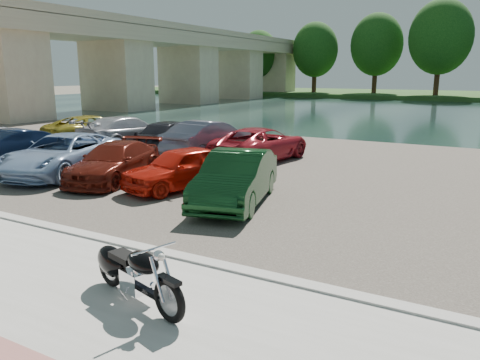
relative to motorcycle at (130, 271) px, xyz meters
The scene contains 18 objects.
ground 0.66m from the motorcycle, 135.33° to the right, with size 200.00×200.00×0.00m, color #595447.
promenade 1.36m from the motorcycle, 101.04° to the right, with size 60.00×6.00×0.10m, color #A4A29A.
kerb 1.84m from the motorcycle, 97.82° to the left, with size 60.00×0.30×0.14m, color #A4A29A.
parking_lot 10.78m from the motorcycle, 91.29° to the left, with size 60.00×18.00×0.04m, color #403B34.
river 39.77m from the motorcycle, 90.35° to the left, with size 120.00×40.00×0.00m, color #1A2E2D.
far_bank 71.76m from the motorcycle, 90.19° to the left, with size 120.00×24.00×0.60m, color #1F4217.
bridge 49.86m from the motorcycle, 124.70° to the left, with size 7.00×56.00×8.55m.
motorcycle is the anchor object (origin of this frame).
car_1 12.81m from the motorcycle, 152.77° to the left, with size 1.52×4.37×1.44m, color #111D36.
car_2 10.61m from the motorcycle, 144.60° to the left, with size 2.38×5.17×1.44m, color #8AA4C8.
car_3 8.94m from the motorcycle, 135.18° to the left, with size 1.78×4.37×1.27m, color #5C160D.
car_4 7.50m from the motorcycle, 119.97° to the left, with size 1.55×3.84×1.31m, color red.
car_5 5.96m from the motorcycle, 103.18° to the left, with size 1.53×4.40×1.45m, color #0E3617.
car_6 18.50m from the motorcycle, 137.64° to the left, with size 2.33×5.06×1.41m, color olive.
car_7 16.38m from the motorcycle, 132.52° to the left, with size 2.11×5.19×1.51m, color #9B9CA4.
car_8 15.07m from the motorcycle, 124.86° to the left, with size 1.73×4.30×1.47m, color black.
car_9 13.46m from the motorcycle, 117.36° to the left, with size 1.63×4.67×1.54m, color slate.
car_10 12.55m from the motorcycle, 107.12° to the left, with size 2.29×4.97×1.38m, color maroon.
Camera 1 is at (5.09, -4.91, 3.61)m, focal length 35.00 mm.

